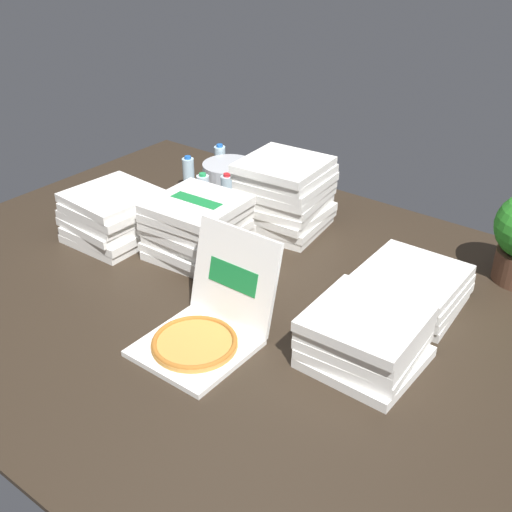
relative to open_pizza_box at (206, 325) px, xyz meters
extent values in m
cube|color=#2D2319|center=(-0.15, 0.35, -0.09)|extent=(3.20, 2.40, 0.02)
cube|color=white|center=(0.00, -0.07, -0.07)|extent=(0.39, 0.39, 0.02)
cylinder|color=#C6893D|center=(0.00, -0.07, -0.05)|extent=(0.33, 0.33, 0.02)
torus|color=#A96324|center=(0.00, -0.07, -0.04)|extent=(0.33, 0.33, 0.02)
cube|color=white|center=(0.00, 0.17, 0.13)|extent=(0.39, 0.11, 0.38)
cube|color=#197A38|center=(0.00, 0.16, 0.14)|extent=(0.23, 0.03, 0.10)
cube|color=white|center=(-0.92, 0.35, -0.06)|extent=(0.40, 0.40, 0.04)
cube|color=#197A38|center=(-0.92, 0.35, -0.03)|extent=(0.25, 0.07, 0.00)
cube|color=white|center=(-0.91, 0.35, -0.01)|extent=(0.39, 0.39, 0.04)
cube|color=white|center=(-0.93, 0.35, 0.03)|extent=(0.42, 0.42, 0.04)
cube|color=#197A38|center=(-0.93, 0.35, 0.05)|extent=(0.26, 0.09, 0.00)
cube|color=white|center=(-0.93, 0.36, 0.07)|extent=(0.40, 0.40, 0.04)
cube|color=white|center=(-0.91, 0.36, 0.11)|extent=(0.40, 0.40, 0.04)
cube|color=#197A38|center=(-0.91, 0.36, 0.13)|extent=(0.26, 0.08, 0.00)
cube|color=white|center=(-0.92, 0.36, 0.15)|extent=(0.42, 0.42, 0.04)
cube|color=white|center=(0.51, 0.71, -0.06)|extent=(0.41, 0.41, 0.04)
cube|color=white|center=(0.51, 0.72, -0.01)|extent=(0.40, 0.40, 0.04)
cube|color=#197A38|center=(0.51, 0.72, 0.01)|extent=(0.25, 0.08, 0.00)
cube|color=white|center=(0.51, 0.71, 0.03)|extent=(0.40, 0.40, 0.04)
cube|color=white|center=(0.51, 0.71, 0.07)|extent=(0.40, 0.40, 0.04)
cube|color=white|center=(-0.49, 0.49, -0.06)|extent=(0.42, 0.42, 0.04)
cube|color=white|center=(-0.49, 0.48, -0.01)|extent=(0.39, 0.39, 0.04)
cube|color=white|center=(-0.48, 0.50, 0.03)|extent=(0.42, 0.42, 0.04)
cube|color=white|center=(-0.49, 0.48, 0.07)|extent=(0.39, 0.39, 0.04)
cube|color=white|center=(-0.48, 0.48, 0.11)|extent=(0.43, 0.43, 0.04)
cube|color=white|center=(-0.48, 0.48, 0.15)|extent=(0.42, 0.42, 0.04)
cube|color=white|center=(-0.47, 0.48, 0.19)|extent=(0.41, 0.41, 0.04)
cube|color=#197A38|center=(-0.47, 0.48, 0.21)|extent=(0.26, 0.08, 0.00)
cube|color=white|center=(-0.32, 0.96, -0.06)|extent=(0.44, 0.44, 0.04)
cube|color=white|center=(-0.31, 0.96, -0.01)|extent=(0.43, 0.43, 0.04)
cube|color=white|center=(-0.31, 0.96, 0.03)|extent=(0.40, 0.40, 0.04)
cube|color=#197A38|center=(-0.31, 0.96, 0.05)|extent=(0.26, 0.08, 0.00)
cube|color=white|center=(-0.32, 0.96, 0.07)|extent=(0.44, 0.44, 0.04)
cube|color=#197A38|center=(-0.32, 0.96, 0.09)|extent=(0.26, 0.10, 0.00)
cube|color=white|center=(-0.31, 0.96, 0.11)|extent=(0.44, 0.44, 0.04)
cube|color=white|center=(-0.31, 0.96, 0.15)|extent=(0.43, 0.43, 0.04)
cube|color=white|center=(-0.31, 0.96, 0.19)|extent=(0.42, 0.42, 0.04)
cube|color=#197A38|center=(-0.31, 0.96, 0.21)|extent=(0.26, 0.09, 0.00)
cube|color=white|center=(-0.32, 0.96, 0.23)|extent=(0.41, 0.41, 0.04)
cube|color=white|center=(-0.32, 0.95, 0.27)|extent=(0.42, 0.42, 0.04)
cube|color=white|center=(0.54, 0.27, -0.06)|extent=(0.40, 0.40, 0.04)
cube|color=#197A38|center=(0.54, 0.27, -0.03)|extent=(0.25, 0.07, 0.00)
cube|color=white|center=(0.53, 0.28, -0.01)|extent=(0.42, 0.42, 0.04)
cube|color=#197A38|center=(0.53, 0.28, 0.01)|extent=(0.26, 0.09, 0.00)
cube|color=white|center=(0.53, 0.28, 0.03)|extent=(0.41, 0.41, 0.04)
cube|color=white|center=(0.53, 0.28, 0.07)|extent=(0.41, 0.41, 0.04)
cube|color=white|center=(0.53, 0.27, 0.11)|extent=(0.40, 0.40, 0.04)
cylinder|color=#B7BABF|center=(-0.83, 1.14, 0.01)|extent=(0.30, 0.30, 0.17)
cylinder|color=silver|center=(-0.57, 1.25, 0.02)|extent=(0.07, 0.07, 0.20)
cylinder|color=#239951|center=(-0.57, 1.25, 0.13)|extent=(0.04, 0.04, 0.02)
cylinder|color=silver|center=(-0.64, 1.31, 0.02)|extent=(0.07, 0.07, 0.20)
cylinder|color=white|center=(-0.64, 1.31, 0.13)|extent=(0.04, 0.04, 0.02)
cylinder|color=silver|center=(-0.68, 0.95, 0.02)|extent=(0.07, 0.07, 0.20)
cylinder|color=red|center=(-0.68, 0.95, 0.13)|extent=(0.04, 0.04, 0.02)
cylinder|color=silver|center=(-0.79, 0.87, 0.02)|extent=(0.07, 0.07, 0.20)
cylinder|color=#239951|center=(-0.79, 0.87, 0.13)|extent=(0.04, 0.04, 0.02)
cylinder|color=silver|center=(-1.01, 1.26, 0.02)|extent=(0.07, 0.07, 0.20)
cylinder|color=blue|center=(-1.01, 1.26, 0.13)|extent=(0.04, 0.04, 0.02)
cylinder|color=silver|center=(-1.02, 1.01, 0.02)|extent=(0.07, 0.07, 0.20)
cylinder|color=blue|center=(-1.02, 1.01, 0.13)|extent=(0.04, 0.04, 0.02)
cylinder|color=silver|center=(-0.61, 0.99, 0.02)|extent=(0.07, 0.07, 0.20)
cylinder|color=#239951|center=(-0.61, 0.99, 0.13)|extent=(0.04, 0.04, 0.02)
camera|label=1|loc=(1.33, -1.42, 1.43)|focal=44.00mm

